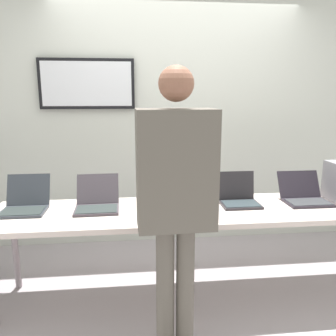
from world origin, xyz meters
The scene contains 9 objects.
ground centered at (0.00, 0.00, -0.02)m, with size 8.00×8.00×0.04m, color #9F969B.
back_wall centered at (-0.02, 1.13, 1.33)m, with size 8.00×0.11×2.65m.
workbench centered at (0.00, 0.00, 0.68)m, with size 3.11×0.70×0.73m.
laptop_station_0 centered at (-1.29, 0.10, 0.79)m, with size 0.33×0.35×0.25m.
laptop_station_1 centered at (-0.75, 0.09, 0.78)m, with size 0.34×0.38×0.24m.
laptop_station_2 centered at (-0.17, 0.07, 0.79)m, with size 0.31×0.30×0.25m.
laptop_station_3 centered at (0.38, 0.09, 0.79)m, with size 0.31×0.28×0.25m.
laptop_station_4 centered at (0.94, 0.08, 0.78)m, with size 0.36×0.35×0.23m.
person centered at (-0.23, -0.62, 1.06)m, with size 0.45×0.59×1.75m.
Camera 1 is at (-0.47, -2.49, 1.59)m, focal length 36.41 mm.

